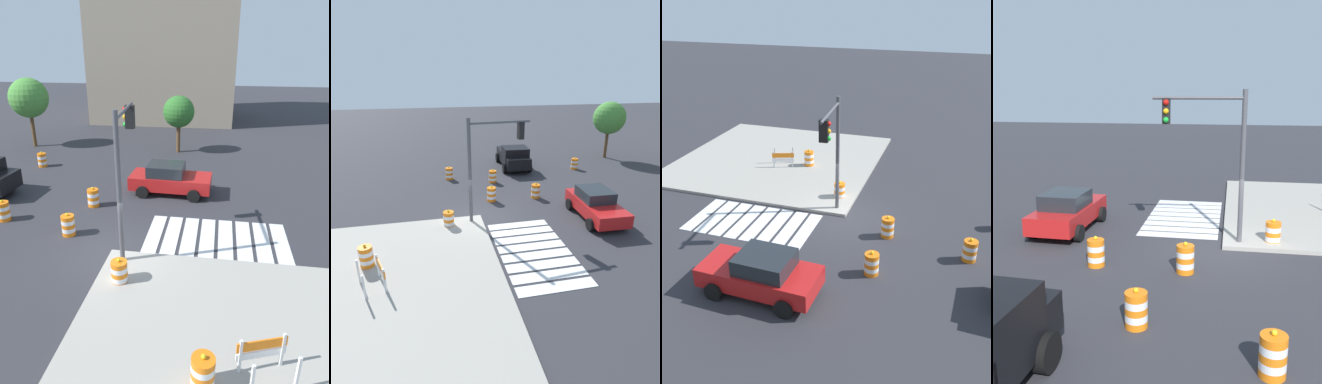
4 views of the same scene
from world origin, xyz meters
The scene contains 11 objects.
ground_plane centered at (0.00, 0.00, 0.00)m, with size 120.00×120.00×0.00m, color #2D2D33.
sidewalk_corner centered at (6.00, -6.00, 0.07)m, with size 12.00×12.00×0.15m, color #9E998E.
crosswalk_stripes centered at (4.00, 1.80, 0.01)m, with size 5.85×3.20×0.02m.
sports_car centered at (1.36, 6.29, 0.81)m, with size 4.36×2.26×1.63m.
traffic_barrel_crosswalk_end centered at (-5.70, 1.92, 0.45)m, with size 0.56×0.56×1.02m.
traffic_barrel_median_near centered at (-2.22, 1.10, 0.45)m, with size 0.56×0.56×1.02m.
traffic_barrel_median_far centered at (-2.16, 4.03, 0.45)m, with size 0.56×0.56×1.02m.
traffic_barrel_far_curb centered at (0.83, -1.82, 0.45)m, with size 0.56×0.56×1.02m.
traffic_barrel_on_sidewalk centered at (3.81, -5.41, 0.60)m, with size 0.56×0.56×1.02m.
construction_barricade centered at (5.24, -4.81, 0.72)m, with size 1.42×1.15×1.00m.
traffic_light_pole centered at (0.49, 0.53, 3.91)m, with size 0.60×3.28×5.50m.
Camera 3 is at (-4.75, 17.63, 10.03)m, focal length 40.62 mm.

